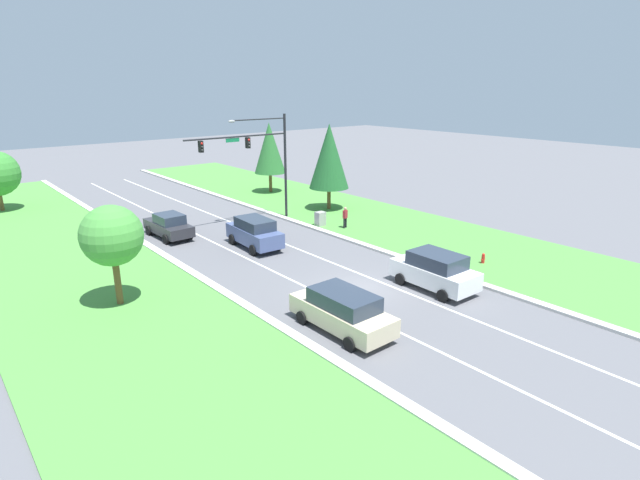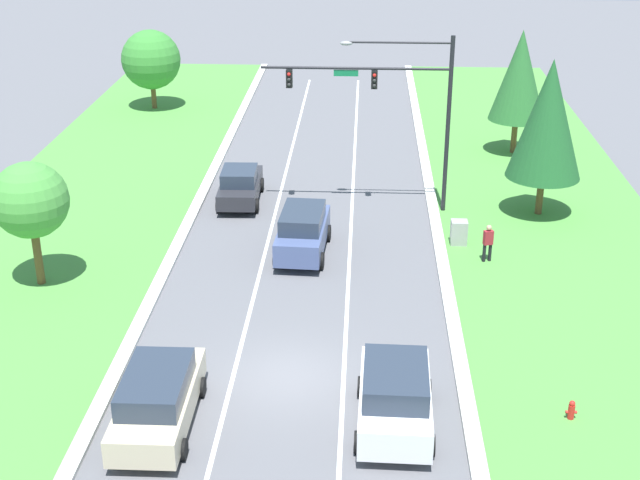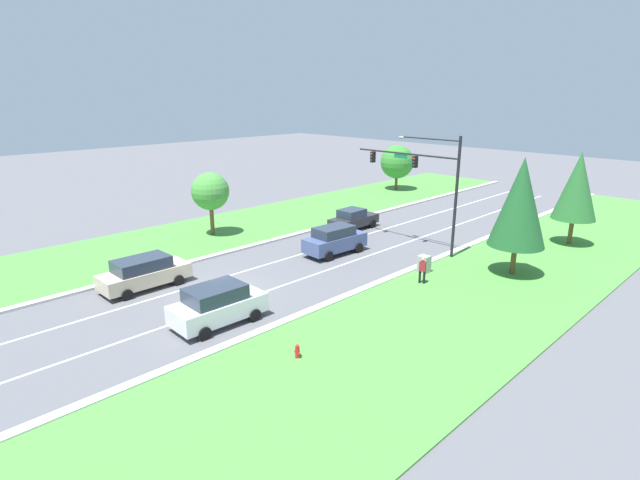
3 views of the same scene
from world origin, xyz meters
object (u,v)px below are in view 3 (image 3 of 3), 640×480
Objects in this scene: traffic_signal_mast at (426,174)px; conifer_far_right_tree at (520,202)px; charcoal_sedan at (353,219)px; fire_hydrant at (297,352)px; champagne_suv at (144,273)px; utility_cabinet at (424,264)px; white_suv at (217,304)px; conifer_near_right_tree at (577,186)px; oak_far_left_tree at (397,162)px; pedestrian at (422,269)px; oak_near_left_tree at (210,192)px; slate_blue_suv at (335,240)px.

traffic_signal_mast is 6.90m from conifer_far_right_tree.
charcoal_sedan is 6.61× the size of fire_hydrant.
fire_hydrant is (12.27, 0.85, -0.61)m from champagne_suv.
traffic_signal_mast is 7.50× the size of utility_cabinet.
white_suv is 0.67× the size of conifer_near_right_tree.
oak_far_left_tree is (-22.20, 8.18, -1.17)m from conifer_near_right_tree.
utility_cabinet is (10.09, -4.68, -0.30)m from charcoal_sedan.
charcoal_sedan is 18.35m from oak_far_left_tree.
conifer_far_right_tree reaches higher than fire_hydrant.
utility_cabinet is 6.84m from conifer_far_right_tree.
pedestrian is 0.24× the size of conifer_near_right_tree.
conifer_far_right_tree is at bearing 68.43° from white_suv.
traffic_signal_mast is at bearing 31.53° from oak_near_left_tree.
oak_far_left_tree is at bearing 114.06° from charcoal_sedan.
slate_blue_suv is (-3.87, -5.08, -4.49)m from traffic_signal_mast.
champagne_suv is 35.68m from oak_far_left_tree.
oak_near_left_tree is (-6.64, -9.33, 2.68)m from charcoal_sedan.
conifer_far_right_tree is at bearing 50.54° from champagne_suv.
traffic_signal_mast is 1.68× the size of champagne_suv.
conifer_far_right_tree is 28.09m from oak_far_left_tree.
fire_hydrant is 26.09m from conifer_near_right_tree.
oak_far_left_tree reaches higher than oak_near_left_tree.
white_suv is at bearing -91.07° from traffic_signal_mast.
oak_near_left_tree is at bearing -164.47° from utility_cabinet.
traffic_signal_mast is 8.18m from pedestrian.
conifer_far_right_tree is at bearing -1.64° from traffic_signal_mast.
champagne_suv is at bearing -126.45° from utility_cabinet.
oak_far_left_tree is at bearing 131.50° from traffic_signal_mast.
slate_blue_suv is 14.62m from fire_hydrant.
slate_blue_suv is 2.82× the size of pedestrian.
white_suv is 0.90× the size of oak_far_left_tree.
conifer_far_right_tree reaches higher than pedestrian.
pedestrian is 7.23m from conifer_far_right_tree.
slate_blue_suv is at bearing -22.30° from pedestrian.
slate_blue_suv is 10.96m from oak_near_left_tree.
slate_blue_suv is 0.93× the size of champagne_suv.
fire_hydrant is at bearing -94.51° from conifer_near_right_tree.
oak_near_left_tree is at bearing -157.76° from slate_blue_suv.
conifer_far_right_tree reaches higher than oak_near_left_tree.
white_suv is at bearing -103.18° from utility_cabinet.
conifer_near_right_tree is (7.00, 8.99, -1.08)m from traffic_signal_mast.
conifer_far_right_tree is 1.42× the size of oak_far_left_tree.
white_suv is at bearing -175.06° from fire_hydrant.
charcoal_sedan is 18.32m from champagne_suv.
utility_cabinet is 0.22× the size of oak_far_left_tree.
traffic_signal_mast is 1.70× the size of oak_near_left_tree.
oak_near_left_tree is 25.76m from oak_far_left_tree.
pedestrian is (4.11, 11.54, -0.08)m from white_suv.
oak_far_left_tree reaches higher than champagne_suv.
fire_hydrant is 0.10× the size of conifer_far_right_tree.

